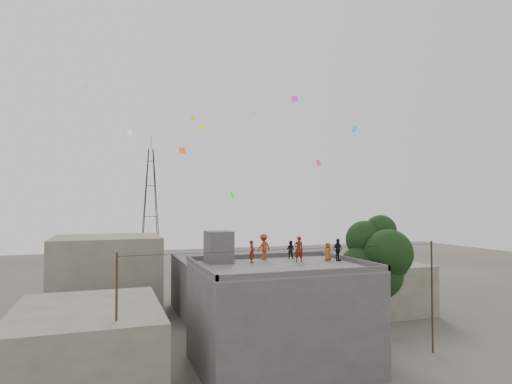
{
  "coord_description": "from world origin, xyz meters",
  "views": [
    {
      "loc": [
        -9.99,
        -24.16,
        9.8
      ],
      "look_at": [
        -0.84,
        2.1,
        10.63
      ],
      "focal_mm": 30.0,
      "sensor_mm": 36.0,
      "label": 1
    }
  ],
  "objects_px": {
    "stair_head_box": "(219,247)",
    "person_red_adult": "(299,249)",
    "tree": "(377,259)",
    "transmission_tower": "(150,210)",
    "person_dark_adult": "(338,250)"
  },
  "relations": [
    {
      "from": "stair_head_box",
      "to": "person_red_adult",
      "type": "relative_size",
      "value": 1.2
    },
    {
      "from": "stair_head_box",
      "to": "person_red_adult",
      "type": "bearing_deg",
      "value": -16.98
    },
    {
      "from": "tree",
      "to": "person_red_adult",
      "type": "distance_m",
      "value": 5.71
    },
    {
      "from": "tree",
      "to": "transmission_tower",
      "type": "relative_size",
      "value": 0.45
    },
    {
      "from": "person_red_adult",
      "to": "person_dark_adult",
      "type": "bearing_deg",
      "value": -177.17
    },
    {
      "from": "stair_head_box",
      "to": "person_red_adult",
      "type": "xyz_separation_m",
      "value": [
        4.94,
        -1.51,
        -0.17
      ]
    },
    {
      "from": "tree",
      "to": "person_red_adult",
      "type": "xyz_separation_m",
      "value": [
        -5.63,
        0.5,
        0.83
      ]
    },
    {
      "from": "stair_head_box",
      "to": "tree",
      "type": "height_order",
      "value": "tree"
    },
    {
      "from": "person_red_adult",
      "to": "stair_head_box",
      "type": "bearing_deg",
      "value": -6.62
    },
    {
      "from": "tree",
      "to": "transmission_tower",
      "type": "distance_m",
      "value": 41.12
    },
    {
      "from": "person_red_adult",
      "to": "person_dark_adult",
      "type": "xyz_separation_m",
      "value": [
        2.66,
        -0.35,
        -0.1
      ]
    },
    {
      "from": "person_dark_adult",
      "to": "transmission_tower",
      "type": "bearing_deg",
      "value": 79.86
    },
    {
      "from": "stair_head_box",
      "to": "transmission_tower",
      "type": "height_order",
      "value": "transmission_tower"
    },
    {
      "from": "transmission_tower",
      "to": "person_red_adult",
      "type": "xyz_separation_m",
      "value": [
        5.74,
        -38.91,
        -2.14
      ]
    },
    {
      "from": "stair_head_box",
      "to": "tree",
      "type": "relative_size",
      "value": 0.22
    }
  ]
}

